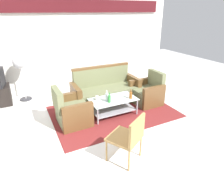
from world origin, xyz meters
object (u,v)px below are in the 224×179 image
at_px(bottle_green, 109,99).
at_px(pedestal_fan, 20,65).
at_px(couch, 106,91).
at_px(bottle_clear, 107,97).
at_px(wicker_chair, 129,135).
at_px(coffee_table, 113,104).
at_px(bottle_brown, 131,95).
at_px(armchair_left, 72,112).
at_px(cup, 97,98).
at_px(armchair_right, 147,93).

distance_m(bottle_green, pedestal_fan, 2.65).
height_order(couch, bottle_clear, couch).
distance_m(bottle_clear, wicker_chair, 1.52).
height_order(bottle_clear, pedestal_fan, pedestal_fan).
bearing_deg(coffee_table, bottle_green, -142.75).
relative_size(bottle_clear, wicker_chair, 0.31).
bearing_deg(bottle_green, bottle_brown, -3.26).
distance_m(armchair_left, coffee_table, 1.00).
xyz_separation_m(bottle_green, bottle_brown, (0.55, -0.03, -0.01)).
height_order(bottle_green, wicker_chair, wicker_chair).
bearing_deg(couch, pedestal_fan, -30.19).
xyz_separation_m(coffee_table, pedestal_fan, (-1.83, 1.87, 0.74)).
bearing_deg(cup, coffee_table, -18.43).
bearing_deg(wicker_chair, armchair_right, 16.24).
xyz_separation_m(armchair_left, wicker_chair, (0.51, -1.57, 0.21)).
relative_size(coffee_table, bottle_clear, 4.25).
distance_m(bottle_brown, bottle_clear, 0.58).
height_order(bottle_green, bottle_brown, bottle_green).
bearing_deg(couch, bottle_green, 71.10).
bearing_deg(armchair_right, bottle_green, 102.45).
bearing_deg(wicker_chair, armchair_left, 77.76).
relative_size(armchair_left, bottle_brown, 3.83).
height_order(armchair_left, wicker_chair, armchair_left).
relative_size(coffee_table, pedestal_fan, 0.87).
bearing_deg(coffee_table, bottle_clear, -172.41).
height_order(bottle_clear, wicker_chair, wicker_chair).
bearing_deg(coffee_table, armchair_right, 8.67).
bearing_deg(pedestal_fan, couch, -30.42).
xyz_separation_m(armchair_left, coffee_table, (0.99, -0.06, -0.02)).
height_order(bottle_brown, pedestal_fan, pedestal_fan).
bearing_deg(pedestal_fan, bottle_clear, -48.92).
relative_size(armchair_left, coffee_table, 0.77).
relative_size(pedestal_fan, wicker_chair, 1.51).
relative_size(armchair_right, bottle_clear, 3.29).
xyz_separation_m(armchair_right, cup, (-1.47, -0.05, 0.17)).
height_order(cup, wicker_chair, wicker_chair).
bearing_deg(coffee_table, pedestal_fan, 134.32).
bearing_deg(bottle_green, coffee_table, 37.25).
bearing_deg(bottle_green, bottle_clear, 99.70).
xyz_separation_m(armchair_right, pedestal_fan, (-2.94, 1.70, 0.73)).
bearing_deg(bottle_brown, bottle_green, 176.74).
bearing_deg(cup, wicker_chair, -94.20).
bearing_deg(wicker_chair, coffee_table, 42.05).
bearing_deg(bottle_green, armchair_left, 168.06).
height_order(armchair_right, bottle_brown, armchair_right).
height_order(bottle_green, cup, bottle_green).
xyz_separation_m(couch, coffee_table, (-0.13, -0.72, -0.04)).
xyz_separation_m(armchair_left, bottle_clear, (0.82, -0.08, 0.22)).
relative_size(armchair_left, pedestal_fan, 0.67).
distance_m(bottle_green, bottle_clear, 0.10).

